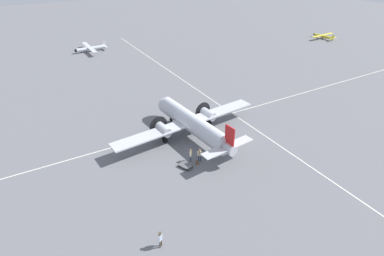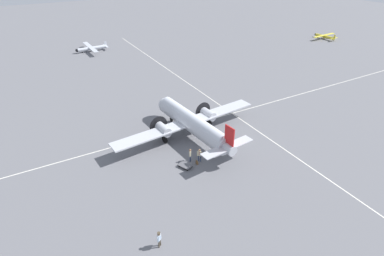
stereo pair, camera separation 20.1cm
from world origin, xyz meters
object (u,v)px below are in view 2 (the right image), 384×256
object	(u,v)px
suitcase_near_door	(197,163)
light_aircraft_distant	(324,36)
light_aircraft_taxiing	(91,48)
baggage_cart	(185,165)
passenger_boarding	(199,154)
crew_foreground	(159,238)
ramp_agent	(190,154)
airliner_main	(190,122)

from	to	relation	value
suitcase_near_door	light_aircraft_distant	bearing A→B (deg)	-61.89
suitcase_near_door	light_aircraft_taxiing	bearing A→B (deg)	-0.29
suitcase_near_door	baggage_cart	world-z (taller)	baggage_cart
passenger_boarding	light_aircraft_distant	bearing A→B (deg)	-105.52
light_aircraft_distant	light_aircraft_taxiing	xyz separation A→B (m)	(21.41, 64.83, 0.08)
crew_foreground	light_aircraft_taxiing	xyz separation A→B (m)	(65.01, -9.32, -0.24)
crew_foreground	passenger_boarding	world-z (taller)	passenger_boarding
ramp_agent	passenger_boarding	bearing A→B (deg)	-86.62
airliner_main	passenger_boarding	distance (m)	6.26
ramp_agent	suitcase_near_door	world-z (taller)	ramp_agent
ramp_agent	light_aircraft_distant	size ratio (longest dim) A/B	0.19
ramp_agent	light_aircraft_distant	bearing A→B (deg)	-27.59
ramp_agent	baggage_cart	bearing A→B (deg)	160.16
passenger_boarding	airliner_main	bearing A→B (deg)	-62.23
suitcase_near_door	light_aircraft_taxiing	world-z (taller)	light_aircraft_taxiing
airliner_main	suitcase_near_door	world-z (taller)	airliner_main
crew_foreground	baggage_cart	xyz separation A→B (m)	(9.00, -7.49, -0.84)
airliner_main	passenger_boarding	world-z (taller)	airliner_main
ramp_agent	suitcase_near_door	size ratio (longest dim) A/B	3.54
suitcase_near_door	passenger_boarding	bearing A→B (deg)	-57.77
light_aircraft_distant	airliner_main	bearing A→B (deg)	109.90
suitcase_near_door	light_aircraft_taxiing	distance (m)	56.19
passenger_boarding	light_aircraft_taxiing	world-z (taller)	light_aircraft_taxiing
airliner_main	baggage_cart	world-z (taller)	airliner_main
light_aircraft_distant	light_aircraft_taxiing	distance (m)	68.27
light_aircraft_distant	light_aircraft_taxiing	bearing A→B (deg)	67.05
ramp_agent	light_aircraft_taxiing	size ratio (longest dim) A/B	0.16
crew_foreground	baggage_cart	bearing A→B (deg)	-166.29
airliner_main	light_aircraft_distant	distance (m)	68.85
light_aircraft_taxiing	crew_foreground	bearing A→B (deg)	79.75
light_aircraft_distant	crew_foreground	bearing A→B (deg)	115.78
airliner_main	ramp_agent	world-z (taller)	airliner_main
airliner_main	crew_foreground	bearing A→B (deg)	136.85
light_aircraft_distant	suitcase_near_door	bearing A→B (deg)	113.43
crew_foreground	passenger_boarding	size ratio (longest dim) A/B	0.96
light_aircraft_taxiing	baggage_cart	bearing A→B (deg)	86.04
suitcase_near_door	baggage_cart	size ratio (longest dim) A/B	0.26
baggage_cart	passenger_boarding	bearing A→B (deg)	-108.76
airliner_main	baggage_cart	bearing A→B (deg)	140.31
airliner_main	light_aircraft_taxiing	world-z (taller)	airliner_main
crew_foreground	light_aircraft_taxiing	size ratio (longest dim) A/B	0.16
light_aircraft_taxiing	airliner_main	bearing A→B (deg)	90.46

